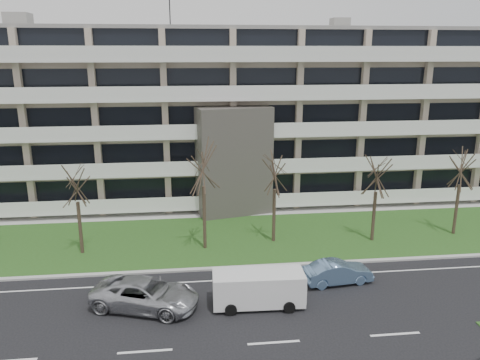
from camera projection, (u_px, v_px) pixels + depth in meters
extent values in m
plane|color=black|center=(274.00, 343.00, 22.09)|extent=(160.00, 160.00, 0.00)
cube|color=#294C19|center=(242.00, 237.00, 34.54)|extent=(90.00, 10.00, 0.06)
cube|color=#B2B2AD|center=(251.00, 267.00, 29.74)|extent=(90.00, 0.35, 0.12)
cube|color=#B2B2AD|center=(234.00, 213.00, 39.80)|extent=(90.00, 2.00, 0.08)
cube|color=white|center=(254.00, 279.00, 28.32)|extent=(90.00, 0.12, 0.01)
cube|color=tan|center=(227.00, 114.00, 44.52)|extent=(60.00, 12.00, 15.00)
cube|color=gray|center=(226.00, 30.00, 42.49)|extent=(60.50, 12.50, 0.30)
cube|color=#4C4742|center=(234.00, 162.00, 38.62)|extent=(6.39, 3.69, 9.00)
cube|color=black|center=(234.00, 191.00, 39.09)|extent=(4.92, 1.19, 3.50)
cube|color=gray|center=(18.00, 20.00, 40.33)|extent=(2.00, 2.00, 1.20)
cylinder|color=black|center=(170.00, 8.00, 41.45)|extent=(0.10, 0.10, 3.50)
cube|color=black|center=(233.00, 186.00, 40.19)|extent=(58.00, 0.10, 1.80)
cube|color=white|center=(234.00, 205.00, 39.94)|extent=(58.00, 1.40, 0.22)
cube|color=white|center=(235.00, 201.00, 39.16)|extent=(58.00, 0.08, 1.00)
cube|color=black|center=(233.00, 152.00, 39.39)|extent=(58.00, 0.10, 1.80)
cube|color=white|center=(234.00, 171.00, 39.14)|extent=(58.00, 1.40, 0.22)
cube|color=white|center=(235.00, 166.00, 38.36)|extent=(58.00, 0.08, 1.00)
cube|color=black|center=(233.00, 116.00, 38.60)|extent=(58.00, 0.10, 1.80)
cube|color=white|center=(234.00, 136.00, 38.34)|extent=(58.00, 1.40, 0.22)
cube|color=white|center=(234.00, 130.00, 37.56)|extent=(58.00, 0.08, 1.00)
cube|color=black|center=(233.00, 79.00, 37.80)|extent=(58.00, 0.10, 1.80)
cube|color=white|center=(233.00, 99.00, 37.55)|extent=(58.00, 1.40, 0.22)
cube|color=white|center=(234.00, 92.00, 36.76)|extent=(58.00, 0.08, 1.00)
cube|color=black|center=(232.00, 41.00, 37.00)|extent=(58.00, 0.10, 1.80)
cube|color=white|center=(233.00, 60.00, 36.75)|extent=(58.00, 1.40, 0.22)
cube|color=white|center=(234.00, 53.00, 35.97)|extent=(58.00, 0.08, 1.00)
imported|color=#B5B7BD|center=(145.00, 294.00, 24.92)|extent=(6.25, 4.32, 1.59)
imported|color=#7096C2|center=(338.00, 272.00, 27.66)|extent=(4.24, 1.91, 1.35)
cube|color=white|center=(258.00, 288.00, 25.11)|extent=(4.94, 1.97, 1.72)
cube|color=black|center=(258.00, 279.00, 24.98)|extent=(4.58, 1.83, 0.63)
cube|color=white|center=(301.00, 288.00, 25.32)|extent=(0.37, 1.73, 1.09)
cylinder|color=black|center=(231.00, 310.00, 24.32)|extent=(0.64, 0.25, 0.63)
cylinder|color=black|center=(229.00, 292.00, 26.06)|extent=(0.64, 0.25, 0.63)
cylinder|color=black|center=(289.00, 307.00, 24.55)|extent=(0.64, 0.25, 0.63)
cylinder|color=black|center=(283.00, 290.00, 26.29)|extent=(0.64, 0.25, 0.63)
cylinder|color=#382B21|center=(80.00, 228.00, 31.37)|extent=(0.24, 0.24, 3.67)
cylinder|color=#382B21|center=(204.00, 218.00, 32.06)|extent=(0.24, 0.24, 4.53)
cylinder|color=#382B21|center=(274.00, 216.00, 33.32)|extent=(0.24, 0.24, 3.95)
cylinder|color=#382B21|center=(374.00, 217.00, 33.52)|extent=(0.24, 0.24, 3.69)
cylinder|color=#382B21|center=(456.00, 210.00, 34.71)|extent=(0.24, 0.24, 3.87)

